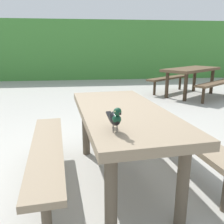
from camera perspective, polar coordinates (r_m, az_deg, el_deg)
name	(u,v)px	position (r m, az deg, el deg)	size (l,w,h in m)	color
ground_plane	(104,168)	(2.75, -1.97, -13.04)	(60.00, 60.00, 0.00)	#A3A099
hedge_wall	(85,50)	(10.72, -6.25, 14.26)	(28.00, 2.00, 2.28)	#428438
picnic_table_foreground	(122,128)	(2.31, 2.39, -3.70)	(1.84, 1.87, 0.74)	#84725B
bird_grackle	(115,118)	(1.61, 0.77, -1.39)	(0.09, 0.29, 0.18)	black
picnic_table_mid_left	(191,75)	(6.87, 18.06, 8.25)	(2.37, 2.37, 0.74)	brown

